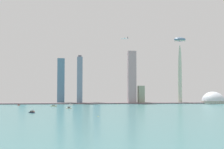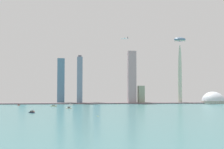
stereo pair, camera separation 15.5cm
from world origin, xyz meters
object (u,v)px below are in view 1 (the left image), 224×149
boat_1 (71,105)px  boat_5 (19,105)px  skyscraper_7 (131,82)px  skyscraper_4 (61,81)px  skyscraper_3 (132,77)px  boat_3 (54,106)px  skyscraper_5 (87,80)px  channel_buoy_1 (118,105)px  skyscraper_0 (76,89)px  channel_buoy_2 (98,116)px  boat_4 (32,111)px  observation_tower (180,55)px  boat_2 (32,112)px  airplane (125,39)px  skyscraper_6 (97,86)px  stadium_dome (213,101)px  skyscraper_1 (23,96)px  skyscraper_8 (141,95)px  boat_0 (69,108)px  channel_buoy_0 (146,105)px  skyscraper_2 (80,80)px

boat_1 → boat_5: 144.03m
skyscraper_7 → skyscraper_4: bearing=179.9°
skyscraper_3 → boat_3: size_ratio=10.62×
skyscraper_5 → boat_1: skyscraper_5 is taller
boat_3 → channel_buoy_1: bearing=-127.3°
skyscraper_0 → boat_5: bearing=-135.4°
skyscraper_0 → channel_buoy_2: (39.68, -549.94, -46.15)m
boat_4 → observation_tower: bearing=-93.6°
boat_2 → channel_buoy_1: boat_2 is taller
boat_4 → boat_5: (-76.02, 267.28, 0.19)m
skyscraper_0 → boat_1: bearing=-94.6°
airplane → boat_2: bearing=64.8°
channel_buoy_1 → skyscraper_6: bearing=104.5°
stadium_dome → boat_4: 633.70m
skyscraper_4 → boat_4: 410.75m
skyscraper_0 → skyscraper_4: bearing=-158.2°
boat_2 → skyscraper_1: bearing=160.6°
boat_5 → channel_buoy_2: boat_5 is taller
skyscraper_0 → skyscraper_8: skyscraper_0 is taller
boat_0 → channel_buoy_2: size_ratio=8.20×
channel_buoy_0 → channel_buoy_2: 370.26m
boat_1 → skyscraper_3: bearing=-157.0°
boat_4 → airplane: (237.65, 358.34, 209.40)m
boat_4 → channel_buoy_1: (203.21, 267.19, -0.08)m
skyscraper_0 → skyscraper_5: 48.66m
skyscraper_0 → skyscraper_5: skyscraper_5 is taller
skyscraper_3 → boat_5: skyscraper_3 is taller
skyscraper_1 → boat_3: size_ratio=3.31×
skyscraper_4 → boat_2: bearing=-93.7°
stadium_dome → boat_3: 525.71m
stadium_dome → skyscraper_4: size_ratio=0.47×
skyscraper_6 → boat_1: (-85.94, -196.33, -57.37)m
airplane → channel_buoy_0: bearing=109.4°
observation_tower → boat_5: 529.33m
skyscraper_5 → skyscraper_2: bearing=-114.5°
skyscraper_0 → channel_buoy_2: 553.30m
skyscraper_4 → skyscraper_0: bearing=21.8°
stadium_dome → boat_2: (-524.58, -385.00, -6.71)m
observation_tower → skyscraper_7: (-153.71, 44.57, -86.68)m
observation_tower → skyscraper_8: bearing=177.6°
skyscraper_2 → boat_5: 205.69m
channel_buoy_2 → channel_buoy_0: bearing=65.4°
skyscraper_4 → stadium_dome: bearing=-6.2°
skyscraper_4 → channel_buoy_0: size_ratio=72.04×
skyscraper_7 → boat_3: skyscraper_7 is taller
skyscraper_6 → boat_1: bearing=-113.6°
skyscraper_0 → boat_2: bearing=-99.5°
channel_buoy_1 → channel_buoy_2: size_ratio=1.32×
stadium_dome → skyscraper_8: size_ratio=1.34×
skyscraper_3 → channel_buoy_0: 163.87m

